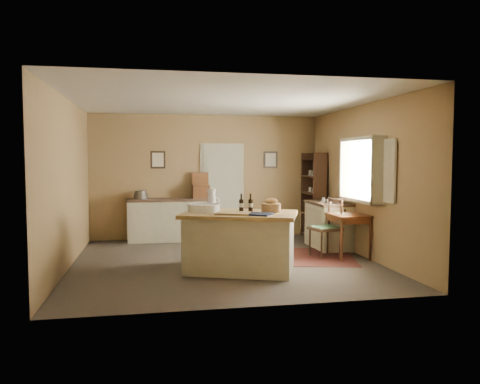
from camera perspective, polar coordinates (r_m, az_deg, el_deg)
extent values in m
plane|color=#4A4139|center=(8.03, -1.96, -8.44)|extent=(5.00, 5.00, 0.00)
cube|color=olive|center=(10.32, -4.12, 1.89)|extent=(5.00, 0.10, 2.70)
cube|color=olive|center=(5.40, 2.10, -0.02)|extent=(5.00, 0.10, 2.70)
cube|color=olive|center=(7.86, -20.29, 0.99)|extent=(0.10, 5.00, 2.70)
cube|color=olive|center=(8.60, 14.72, 1.34)|extent=(0.10, 5.00, 2.70)
plane|color=silver|center=(7.90, -2.01, 11.06)|extent=(5.00, 5.00, 0.00)
cube|color=#A4A991|center=(10.36, -2.17, 0.27)|extent=(0.97, 0.06, 2.11)
cube|color=black|center=(10.23, -9.98, 3.89)|extent=(0.32, 0.02, 0.38)
cube|color=beige|center=(10.22, -9.98, 3.89)|extent=(0.24, 0.01, 0.30)
cube|color=black|center=(10.57, 3.74, 3.95)|extent=(0.32, 0.02, 0.38)
cube|color=beige|center=(10.55, 3.75, 3.95)|extent=(0.24, 0.01, 0.30)
cube|color=beige|center=(8.38, 14.50, -0.98)|extent=(0.25, 1.32, 0.06)
cube|color=beige|center=(8.36, 14.63, 6.28)|extent=(0.25, 1.32, 0.06)
cube|color=white|center=(8.41, 15.30, 2.64)|extent=(0.01, 1.20, 1.00)
cube|color=beige|center=(7.66, 17.77, 2.47)|extent=(0.04, 0.35, 1.00)
cube|color=beige|center=(9.14, 12.84, 2.78)|extent=(0.04, 0.35, 1.00)
cube|color=beige|center=(7.28, 0.00, -6.31)|extent=(1.85, 1.50, 0.85)
cube|color=#A17948|center=(7.21, 0.00, -2.75)|extent=(2.00, 1.65, 0.06)
cylinder|color=white|center=(7.36, -4.41, -1.97)|extent=(0.50, 0.50, 0.11)
cube|color=#A17948|center=(6.97, -0.81, -2.62)|extent=(0.59, 0.50, 0.03)
cube|color=black|center=(6.90, 2.16, -2.71)|extent=(0.51, 0.48, 0.02)
cylinder|color=olive|center=(7.22, 3.81, -1.96)|extent=(0.30, 0.30, 0.14)
cylinder|color=black|center=(7.24, 0.16, -1.34)|extent=(0.07, 0.07, 0.29)
cylinder|color=black|center=(7.24, 1.30, -1.34)|extent=(0.07, 0.07, 0.29)
cube|color=beige|center=(10.04, -8.36, -3.50)|extent=(1.81, 0.50, 0.85)
cube|color=#332319|center=(9.99, -8.39, -0.94)|extent=(1.85, 0.53, 0.05)
cube|color=#4B2A15|center=(10.03, -4.79, 0.05)|extent=(0.36, 0.27, 0.28)
cylinder|color=#59544F|center=(9.98, -12.02, -0.33)|extent=(0.31, 0.31, 0.18)
cube|color=#471716|center=(8.50, 9.86, -7.77)|extent=(1.44, 1.81, 0.01)
cube|color=#3A1B0D|center=(8.55, 12.75, -2.67)|extent=(0.59, 0.97, 0.03)
cube|color=#3A1B0D|center=(8.55, 12.74, -3.14)|extent=(0.53, 0.91, 0.10)
cube|color=silver|center=(8.52, 12.44, -2.56)|extent=(0.22, 0.30, 0.01)
cylinder|color=black|center=(8.83, 12.65, -2.20)|extent=(0.05, 0.05, 0.05)
cylinder|color=#3A1B0D|center=(8.09, 12.29, -5.83)|extent=(0.04, 0.04, 0.72)
cylinder|color=#3A1B0D|center=(8.31, 15.58, -5.63)|extent=(0.04, 0.04, 0.72)
cylinder|color=#3A1B0D|center=(8.91, 10.03, -4.90)|extent=(0.04, 0.04, 0.72)
cylinder|color=#3A1B0D|center=(9.11, 13.07, -4.75)|extent=(0.04, 0.04, 0.72)
cube|color=beige|center=(9.32, 10.74, -4.11)|extent=(0.60, 1.10, 0.85)
cube|color=#332319|center=(9.27, 10.77, -1.35)|extent=(0.63, 1.14, 0.05)
cylinder|color=silver|center=(9.10, 10.99, -1.01)|extent=(0.26, 0.26, 0.09)
cube|color=black|center=(10.02, 9.76, -0.60)|extent=(0.32, 0.04, 1.87)
cube|color=black|center=(10.77, 8.26, -0.27)|extent=(0.32, 0.04, 1.87)
cube|color=black|center=(10.44, 9.75, -0.41)|extent=(0.02, 0.84, 1.87)
cube|color=black|center=(10.50, 8.93, -5.27)|extent=(0.32, 0.80, 0.03)
cube|color=black|center=(10.43, 8.96, -2.73)|extent=(0.32, 0.80, 0.03)
cube|color=black|center=(10.39, 8.98, -0.17)|extent=(0.32, 0.80, 0.03)
cube|color=black|center=(10.37, 9.01, 1.89)|extent=(0.32, 0.80, 0.03)
cube|color=black|center=(10.36, 9.03, 3.96)|extent=(0.32, 0.80, 0.03)
cylinder|color=white|center=(10.38, 8.99, 0.16)|extent=(0.12, 0.12, 0.11)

